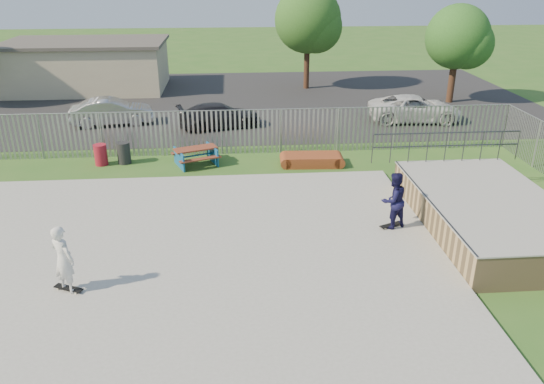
{
  "coord_description": "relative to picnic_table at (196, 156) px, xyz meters",
  "views": [
    {
      "loc": [
        1.44,
        -13.59,
        7.87
      ],
      "look_at": [
        2.68,
        2.0,
        1.1
      ],
      "focal_mm": 35.0,
      "sensor_mm": 36.0,
      "label": 1
    }
  ],
  "objects": [
    {
      "name": "quarter_pipe",
      "position": [
        9.58,
        -6.68,
        0.18
      ],
      "size": [
        5.5,
        7.05,
        2.19
      ],
      "color": "tan",
      "rests_on": "ground"
    },
    {
      "name": "skater_navy",
      "position": [
        6.5,
        -6.6,
        0.69
      ],
      "size": [
        1.09,
        0.99,
        1.83
      ],
      "primitive_type": "imported",
      "rotation": [
        0.0,
        0.0,
        3.55
      ],
      "color": "#13123A",
      "rests_on": "concrete_slab"
    },
    {
      "name": "car_dark",
      "position": [
        0.94,
        5.46,
        0.26
      ],
      "size": [
        4.57,
        2.7,
        1.24
      ],
      "primitive_type": "imported",
      "rotation": [
        0.0,
        0.0,
        1.81
      ],
      "color": "black",
      "rests_on": "parking_lot"
    },
    {
      "name": "picnic_table",
      "position": [
        0.0,
        0.0,
        0.0
      ],
      "size": [
        2.17,
        1.99,
        0.75
      ],
      "rotation": [
        0.0,
        0.0,
        0.37
      ],
      "color": "brown",
      "rests_on": "ground"
    },
    {
      "name": "building",
      "position": [
        -7.91,
        15.28,
        1.23
      ],
      "size": [
        10.4,
        6.4,
        3.2
      ],
      "color": "#B9AF8E",
      "rests_on": "ground"
    },
    {
      "name": "concrete_slab",
      "position": [
        0.09,
        -7.72,
        -0.3
      ],
      "size": [
        15.0,
        12.0,
        0.15
      ],
      "primitive_type": "cube",
      "color": "gray",
      "rests_on": "ground"
    },
    {
      "name": "car_silver",
      "position": [
        -4.7,
        6.42,
        0.33
      ],
      "size": [
        4.38,
        2.13,
        1.38
      ],
      "primitive_type": "imported",
      "rotation": [
        0.0,
        0.0,
        1.73
      ],
      "color": "#B0B0B5",
      "rests_on": "parking_lot"
    },
    {
      "name": "car_white",
      "position": [
        11.4,
        5.82,
        0.32
      ],
      "size": [
        5.06,
        2.58,
        1.37
      ],
      "primitive_type": "imported",
      "rotation": [
        0.0,
        0.0,
        1.51
      ],
      "color": "silver",
      "rests_on": "parking_lot"
    },
    {
      "name": "skateboard_a",
      "position": [
        6.5,
        -6.6,
        -0.19
      ],
      "size": [
        0.81,
        0.5,
        0.08
      ],
      "rotation": [
        0.0,
        0.0,
        0.4
      ],
      "color": "black",
      "rests_on": "concrete_slab"
    },
    {
      "name": "tree_mid",
      "position": [
        6.7,
        14.39,
        4.11
      ],
      "size": [
        4.32,
        4.32,
        6.67
      ],
      "color": "#44291B",
      "rests_on": "ground"
    },
    {
      "name": "fence",
      "position": [
        1.09,
        -3.13,
        0.62
      ],
      "size": [
        26.04,
        16.02,
        2.0
      ],
      "color": "gray",
      "rests_on": "ground"
    },
    {
      "name": "ground",
      "position": [
        0.09,
        -7.72,
        -0.38
      ],
      "size": [
        120.0,
        120.0,
        0.0
      ],
      "primitive_type": "plane",
      "color": "#306021",
      "rests_on": "ground"
    },
    {
      "name": "funbox",
      "position": [
        4.88,
        -0.42,
        -0.16
      ],
      "size": [
        2.29,
        1.22,
        0.45
      ],
      "rotation": [
        0.0,
        0.0,
        -0.05
      ],
      "color": "brown",
      "rests_on": "ground"
    },
    {
      "name": "tree_right",
      "position": [
        14.94,
        9.84,
        3.5
      ],
      "size": [
        3.74,
        3.74,
        5.77
      ],
      "color": "#462B1C",
      "rests_on": "ground"
    },
    {
      "name": "trash_bin_red",
      "position": [
        -4.0,
        0.3,
        0.07
      ],
      "size": [
        0.54,
        0.54,
        0.89
      ],
      "primitive_type": "cylinder",
      "color": "maroon",
      "rests_on": "ground"
    },
    {
      "name": "trash_bin_grey",
      "position": [
        -3.06,
        0.42,
        0.08
      ],
      "size": [
        0.55,
        0.55,
        0.92
      ],
      "primitive_type": "cylinder",
      "color": "black",
      "rests_on": "ground"
    },
    {
      "name": "skateboard_b",
      "position": [
        -2.77,
        -9.45,
        -0.19
      ],
      "size": [
        0.81,
        0.51,
        0.08
      ],
      "rotation": [
        0.0,
        0.0,
        -0.42
      ],
      "color": "black",
      "rests_on": "concrete_slab"
    },
    {
      "name": "skater_white",
      "position": [
        -2.77,
        -9.45,
        0.69
      ],
      "size": [
        0.8,
        0.74,
        1.83
      ],
      "primitive_type": "imported",
      "rotation": [
        0.0,
        0.0,
        2.54
      ],
      "color": "silver",
      "rests_on": "concrete_slab"
    },
    {
      "name": "parking_lot",
      "position": [
        0.09,
        11.28,
        -0.37
      ],
      "size": [
        40.0,
        18.0,
        0.02
      ],
      "primitive_type": "cube",
      "color": "black",
      "rests_on": "ground"
    }
  ]
}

